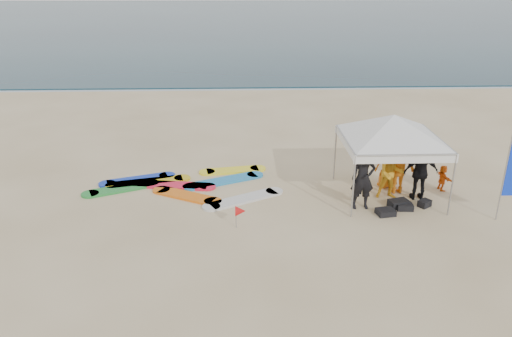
{
  "coord_description": "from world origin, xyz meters",
  "views": [
    {
      "loc": [
        -0.59,
        -10.57,
        6.5
      ],
      "look_at": [
        -0.14,
        2.6,
        1.2
      ],
      "focal_mm": 35.0,
      "sensor_mm": 36.0,
      "label": 1
    }
  ],
  "objects_px": {
    "person_black_b": "(421,172)",
    "canopy_tent": "(394,115)",
    "marker_pennant": "(240,211)",
    "person_black_a": "(363,178)",
    "person_yellow": "(391,173)",
    "person_seated": "(443,178)",
    "person_orange_b": "(389,161)",
    "surfboard_spread": "(184,185)",
    "person_orange_a": "(399,166)"
  },
  "relations": [
    {
      "from": "person_black_b",
      "to": "person_yellow",
      "type": "bearing_deg",
      "value": -5.93
    },
    {
      "from": "person_black_b",
      "to": "marker_pennant",
      "type": "xyz_separation_m",
      "value": [
        -5.38,
        -1.65,
        -0.38
      ]
    },
    {
      "from": "person_orange_b",
      "to": "person_seated",
      "type": "relative_size",
      "value": 2.08
    },
    {
      "from": "person_orange_b",
      "to": "canopy_tent",
      "type": "distance_m",
      "value": 1.84
    },
    {
      "from": "person_orange_b",
      "to": "person_yellow",
      "type": "bearing_deg",
      "value": 60.26
    },
    {
      "from": "person_yellow",
      "to": "surfboard_spread",
      "type": "xyz_separation_m",
      "value": [
        -6.34,
        1.09,
        -0.76
      ]
    },
    {
      "from": "person_seated",
      "to": "person_black_a",
      "type": "bearing_deg",
      "value": 104.88
    },
    {
      "from": "person_black_a",
      "to": "marker_pennant",
      "type": "height_order",
      "value": "person_black_a"
    },
    {
      "from": "person_black_a",
      "to": "person_yellow",
      "type": "height_order",
      "value": "person_black_a"
    },
    {
      "from": "person_yellow",
      "to": "canopy_tent",
      "type": "xyz_separation_m",
      "value": [
        -0.03,
        0.16,
        1.76
      ]
    },
    {
      "from": "canopy_tent",
      "to": "marker_pennant",
      "type": "xyz_separation_m",
      "value": [
        -4.49,
        -1.91,
        -2.06
      ]
    },
    {
      "from": "person_orange_a",
      "to": "canopy_tent",
      "type": "relative_size",
      "value": 0.45
    },
    {
      "from": "person_orange_b",
      "to": "person_seated",
      "type": "bearing_deg",
      "value": 150.56
    },
    {
      "from": "person_orange_b",
      "to": "surfboard_spread",
      "type": "relative_size",
      "value": 0.29
    },
    {
      "from": "person_orange_a",
      "to": "surfboard_spread",
      "type": "bearing_deg",
      "value": -10.55
    },
    {
      "from": "person_seated",
      "to": "surfboard_spread",
      "type": "height_order",
      "value": "person_seated"
    },
    {
      "from": "person_black_a",
      "to": "person_black_b",
      "type": "xyz_separation_m",
      "value": [
        1.87,
        0.55,
        -0.07
      ]
    },
    {
      "from": "person_black_b",
      "to": "canopy_tent",
      "type": "distance_m",
      "value": 1.92
    },
    {
      "from": "person_black_a",
      "to": "person_yellow",
      "type": "bearing_deg",
      "value": 30.45
    },
    {
      "from": "person_black_b",
      "to": "person_seated",
      "type": "bearing_deg",
      "value": -147.07
    },
    {
      "from": "person_yellow",
      "to": "person_black_b",
      "type": "distance_m",
      "value": 0.87
    },
    {
      "from": "person_orange_a",
      "to": "person_seated",
      "type": "bearing_deg",
      "value": 178.78
    },
    {
      "from": "marker_pennant",
      "to": "surfboard_spread",
      "type": "xyz_separation_m",
      "value": [
        -1.82,
        2.83,
        -0.46
      ]
    },
    {
      "from": "person_orange_a",
      "to": "marker_pennant",
      "type": "bearing_deg",
      "value": 19.09
    },
    {
      "from": "person_orange_a",
      "to": "person_seated",
      "type": "distance_m",
      "value": 1.55
    },
    {
      "from": "person_black_a",
      "to": "person_yellow",
      "type": "relative_size",
      "value": 1.17
    },
    {
      "from": "person_seated",
      "to": "marker_pennant",
      "type": "height_order",
      "value": "person_seated"
    },
    {
      "from": "person_yellow",
      "to": "person_orange_b",
      "type": "bearing_deg",
      "value": 80.72
    },
    {
      "from": "canopy_tent",
      "to": "surfboard_spread",
      "type": "relative_size",
      "value": 0.66
    },
    {
      "from": "canopy_tent",
      "to": "surfboard_spread",
      "type": "xyz_separation_m",
      "value": [
        -6.31,
        0.92,
        -2.52
      ]
    },
    {
      "from": "person_black_a",
      "to": "person_seated",
      "type": "xyz_separation_m",
      "value": [
        2.83,
        1.16,
        -0.52
      ]
    },
    {
      "from": "surfboard_spread",
      "to": "person_seated",
      "type": "bearing_deg",
      "value": -4.03
    },
    {
      "from": "person_black_a",
      "to": "canopy_tent",
      "type": "distance_m",
      "value": 2.06
    },
    {
      "from": "person_orange_a",
      "to": "person_black_b",
      "type": "bearing_deg",
      "value": 129.95
    },
    {
      "from": "canopy_tent",
      "to": "marker_pennant",
      "type": "relative_size",
      "value": 6.11
    },
    {
      "from": "marker_pennant",
      "to": "person_orange_a",
      "type": "bearing_deg",
      "value": 23.93
    },
    {
      "from": "person_orange_a",
      "to": "canopy_tent",
      "type": "bearing_deg",
      "value": 29.29
    },
    {
      "from": "person_black_b",
      "to": "canopy_tent",
      "type": "relative_size",
      "value": 0.45
    },
    {
      "from": "person_seated",
      "to": "marker_pennant",
      "type": "bearing_deg",
      "value": 102.22
    },
    {
      "from": "person_seated",
      "to": "canopy_tent",
      "type": "xyz_separation_m",
      "value": [
        -1.85,
        -0.35,
        2.14
      ]
    },
    {
      "from": "person_black_b",
      "to": "canopy_tent",
      "type": "xyz_separation_m",
      "value": [
        -0.89,
        0.26,
        1.69
      ]
    },
    {
      "from": "person_black_a",
      "to": "marker_pennant",
      "type": "bearing_deg",
      "value": -164.86
    },
    {
      "from": "person_black_a",
      "to": "canopy_tent",
      "type": "xyz_separation_m",
      "value": [
        0.98,
        0.81,
        1.62
      ]
    },
    {
      "from": "marker_pennant",
      "to": "person_yellow",
      "type": "bearing_deg",
      "value": 21.1
    },
    {
      "from": "person_seated",
      "to": "person_yellow",
      "type": "bearing_deg",
      "value": 98.3
    },
    {
      "from": "person_black_a",
      "to": "canopy_tent",
      "type": "relative_size",
      "value": 0.48
    },
    {
      "from": "person_orange_a",
      "to": "person_seated",
      "type": "height_order",
      "value": "person_orange_a"
    },
    {
      "from": "person_orange_b",
      "to": "surfboard_spread",
      "type": "distance_m",
      "value": 6.56
    },
    {
      "from": "person_orange_b",
      "to": "surfboard_spread",
      "type": "height_order",
      "value": "person_orange_b"
    },
    {
      "from": "person_yellow",
      "to": "person_black_b",
      "type": "bearing_deg",
      "value": -4.22
    }
  ]
}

